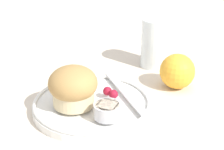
# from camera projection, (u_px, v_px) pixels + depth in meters

# --- Properties ---
(ground_plane) EXTENTS (3.00, 3.00, 0.00)m
(ground_plane) POSITION_uv_depth(u_px,v_px,m) (89.00, 111.00, 0.68)
(ground_plane) COLOR beige
(plate) EXTENTS (0.21, 0.21, 0.02)m
(plate) POSITION_uv_depth(u_px,v_px,m) (93.00, 106.00, 0.68)
(plate) COLOR white
(plate) RESTS_ON ground_plane
(muffin) EXTENTS (0.09, 0.09, 0.07)m
(muffin) POSITION_uv_depth(u_px,v_px,m) (73.00, 87.00, 0.65)
(muffin) COLOR beige
(muffin) RESTS_ON plate
(cream_ramekin) EXTENTS (0.05, 0.05, 0.02)m
(cream_ramekin) POSITION_uv_depth(u_px,v_px,m) (107.00, 110.00, 0.62)
(cream_ramekin) COLOR silver
(cream_ramekin) RESTS_ON plate
(berry_pair) EXTENTS (0.03, 0.02, 0.02)m
(berry_pair) POSITION_uv_depth(u_px,v_px,m) (110.00, 93.00, 0.68)
(berry_pair) COLOR maroon
(berry_pair) RESTS_ON plate
(butter_knife) EXTENTS (0.17, 0.08, 0.00)m
(butter_knife) POSITION_uv_depth(u_px,v_px,m) (125.00, 92.00, 0.70)
(butter_knife) COLOR silver
(butter_knife) RESTS_ON plate
(orange_fruit) EXTENTS (0.07, 0.07, 0.07)m
(orange_fruit) POSITION_uv_depth(u_px,v_px,m) (177.00, 71.00, 0.75)
(orange_fruit) COLOR #F4A82D
(orange_fruit) RESTS_ON ground_plane
(juice_glass) EXTENTS (0.06, 0.06, 0.11)m
(juice_glass) POSITION_uv_depth(u_px,v_px,m) (155.00, 43.00, 0.83)
(juice_glass) COLOR silver
(juice_glass) RESTS_ON ground_plane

